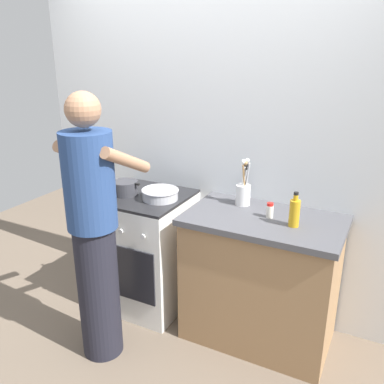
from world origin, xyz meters
name	(u,v)px	position (x,y,z in m)	size (l,w,h in m)	color
ground	(178,324)	(0.00, 0.00, 0.00)	(6.00, 6.00, 0.00)	#6B5B4C
back_wall	(235,146)	(0.20, 0.50, 1.25)	(3.20, 0.10, 2.50)	silver
countertop	(260,279)	(0.55, 0.15, 0.45)	(1.00, 0.60, 0.90)	#99724C
stove_range	(147,251)	(-0.35, 0.15, 0.45)	(0.60, 0.62, 0.90)	white
pot	(125,188)	(-0.49, 0.10, 0.95)	(0.25, 0.19, 0.10)	#38383D
mixing_bowl	(160,194)	(-0.21, 0.13, 0.94)	(0.27, 0.27, 0.07)	#B7B7BC
utensil_crock	(243,190)	(0.35, 0.30, 1.00)	(0.10, 0.10, 0.32)	silver
spice_bottle	(270,210)	(0.58, 0.17, 0.95)	(0.04, 0.04, 0.10)	silver
oil_bottle	(294,212)	(0.75, 0.10, 0.99)	(0.06, 0.06, 0.22)	gold
person	(94,233)	(-0.32, -0.46, 0.86)	(0.41, 0.50, 1.70)	black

